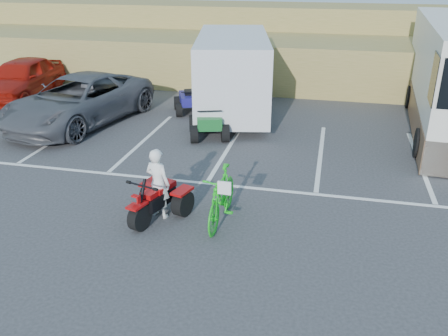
% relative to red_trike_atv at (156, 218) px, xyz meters
% --- Properties ---
extents(ground, '(100.00, 100.00, 0.00)m').
position_rel_red_trike_atv_xyz_m(ground, '(0.62, -0.45, 0.00)').
color(ground, '#333335').
rests_on(ground, ground).
extents(parking_stripes, '(28.00, 5.16, 0.01)m').
position_rel_red_trike_atv_xyz_m(parking_stripes, '(1.49, 3.62, 0.00)').
color(parking_stripes, white).
rests_on(parking_stripes, ground).
extents(grass_embankment, '(40.00, 8.50, 3.10)m').
position_rel_red_trike_atv_xyz_m(grass_embankment, '(0.62, 15.03, 1.42)').
color(grass_embankment, olive).
rests_on(grass_embankment, ground).
extents(red_trike_atv, '(1.51, 1.77, 0.98)m').
position_rel_red_trike_atv_xyz_m(red_trike_atv, '(0.00, 0.00, 0.00)').
color(red_trike_atv, '#A2090A').
rests_on(red_trike_atv, ground).
extents(rider, '(0.65, 0.52, 1.56)m').
position_rel_red_trike_atv_xyz_m(rider, '(0.04, 0.14, 0.78)').
color(rider, white).
rests_on(rider, ground).
extents(green_dirt_bike, '(0.62, 1.99, 1.18)m').
position_rel_red_trike_atv_xyz_m(green_dirt_bike, '(1.42, 0.21, 0.59)').
color(green_dirt_bike, '#14BF19').
rests_on(green_dirt_bike, ground).
extents(grey_pickup, '(3.83, 6.22, 1.61)m').
position_rel_red_trike_atv_xyz_m(grey_pickup, '(-4.83, 5.67, 0.80)').
color(grey_pickup, '#484A50').
rests_on(grey_pickup, ground).
extents(red_car, '(2.33, 4.87, 1.60)m').
position_rel_red_trike_atv_xyz_m(red_car, '(-8.72, 8.17, 0.80)').
color(red_car, '#9A1208').
rests_on(red_car, ground).
extents(cargo_trailer, '(3.54, 6.32, 2.78)m').
position_rel_red_trike_atv_xyz_m(cargo_trailer, '(-0.02, 8.01, 1.50)').
color(cargo_trailer, silver).
rests_on(cargo_trailer, ground).
extents(quad_atv_blue, '(1.51, 1.71, 0.92)m').
position_rel_red_trike_atv_xyz_m(quad_atv_blue, '(-1.57, 7.74, 0.00)').
color(quad_atv_blue, navy).
rests_on(quad_atv_blue, ground).
extents(quad_atv_green, '(1.63, 1.88, 1.04)m').
position_rel_red_trike_atv_xyz_m(quad_atv_green, '(-0.21, 5.34, 0.00)').
color(quad_atv_green, '#155F25').
rests_on(quad_atv_green, ground).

